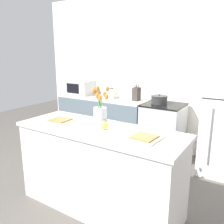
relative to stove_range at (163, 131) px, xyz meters
The scene contains 13 objects.
ground_plane 1.66m from the stove_range, 93.58° to the right, with size 10.00×10.00×0.00m, color #59544F.
back_wall 0.99m from the stove_range, 104.01° to the left, with size 5.20×0.08×2.70m.
kitchen_island 1.60m from the stove_range, 93.58° to the right, with size 1.80×0.66×0.92m.
back_counter 1.16m from the stove_range, behind, with size 1.68×0.60×0.89m.
stove_range is the anchor object (origin of this frame).
flower_vase 1.65m from the stove_range, 94.92° to the right, with size 0.17×0.17×0.42m.
pear_figurine 1.69m from the stove_range, 90.87° to the right, with size 0.07×0.07×0.12m.
plate_setting_left 1.81m from the stove_range, 110.96° to the right, with size 0.31×0.31×0.02m.
plate_setting_right 1.75m from the stove_range, 75.41° to the right, with size 0.31×0.31×0.02m.
toaster 1.14m from the stove_range, behind, with size 0.28×0.18×0.17m.
cooking_pot 0.52m from the stove_range, behind, with size 0.25×0.25×0.15m.
microwave 1.78m from the stove_range, behind, with size 0.48×0.37×0.27m.
knife_block 0.75m from the stove_range, behind, with size 0.10×0.14×0.27m.
Camera 1 is at (1.37, -1.88, 1.67)m, focal length 38.00 mm.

